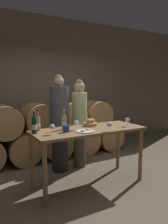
% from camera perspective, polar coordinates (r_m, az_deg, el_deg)
% --- Properties ---
extents(ground_plane, '(10.00, 10.00, 0.00)m').
position_cam_1_polar(ground_plane, '(3.77, 1.14, -18.21)').
color(ground_plane, '#726654').
extents(stone_wall_back, '(10.00, 0.12, 3.20)m').
position_cam_1_polar(stone_wall_back, '(5.36, -10.72, 6.98)').
color(stone_wall_back, '#706656').
rests_on(stone_wall_back, ground_plane).
extents(barrel_stack, '(3.43, 0.89, 1.23)m').
position_cam_1_polar(barrel_stack, '(4.94, -8.28, -4.94)').
color(barrel_stack, tan).
rests_on(barrel_stack, ground_plane).
extents(tasting_table, '(1.81, 0.73, 0.92)m').
position_cam_1_polar(tasting_table, '(3.50, 1.18, -6.28)').
color(tasting_table, olive).
rests_on(tasting_table, ground_plane).
extents(person_left, '(0.36, 0.36, 1.79)m').
position_cam_1_polar(person_left, '(4.05, -6.43, -2.90)').
color(person_left, '#232326').
rests_on(person_left, ground_plane).
extents(person_right, '(0.29, 0.29, 1.71)m').
position_cam_1_polar(person_right, '(4.23, -1.18, -2.53)').
color(person_right, '#4C4238').
rests_on(person_right, ground_plane).
extents(wine_bottle_red, '(0.07, 0.07, 0.34)m').
position_cam_1_polar(wine_bottle_red, '(3.20, -12.86, -3.44)').
color(wine_bottle_red, '#193819').
rests_on(wine_bottle_red, tasting_table).
extents(wine_bottle_white, '(0.07, 0.07, 0.32)m').
position_cam_1_polar(wine_bottle_white, '(3.42, -5.26, -2.71)').
color(wine_bottle_white, '#ADBC7F').
rests_on(wine_bottle_white, tasting_table).
extents(wine_bottle_rose, '(0.07, 0.07, 0.32)m').
position_cam_1_polar(wine_bottle_rose, '(3.38, -11.96, -2.95)').
color(wine_bottle_rose, '#BC8E93').
rests_on(wine_bottle_rose, tasting_table).
extents(blue_crock, '(0.11, 0.11, 0.10)m').
position_cam_1_polar(blue_crock, '(3.25, -4.68, -4.21)').
color(blue_crock, navy).
rests_on(blue_crock, tasting_table).
extents(bread_basket, '(0.23, 0.23, 0.12)m').
position_cam_1_polar(bread_basket, '(3.69, 1.67, -2.92)').
color(bread_basket, tan).
rests_on(bread_basket, tasting_table).
extents(cheese_plate, '(0.28, 0.28, 0.04)m').
position_cam_1_polar(cheese_plate, '(3.26, 0.42, -5.02)').
color(cheese_plate, white).
rests_on(cheese_plate, tasting_table).
extents(wine_glass_far_left, '(0.08, 0.08, 0.14)m').
position_cam_1_polar(wine_glass_far_left, '(3.11, -8.32, -3.93)').
color(wine_glass_far_left, white).
rests_on(wine_glass_far_left, tasting_table).
extents(wine_glass_left, '(0.08, 0.08, 0.14)m').
position_cam_1_polar(wine_glass_left, '(3.37, -2.06, -2.97)').
color(wine_glass_left, white).
rests_on(wine_glass_left, tasting_table).
extents(wine_glass_center, '(0.08, 0.08, 0.14)m').
position_cam_1_polar(wine_glass_center, '(3.29, 6.60, -3.30)').
color(wine_glass_center, white).
rests_on(wine_glass_center, tasting_table).
extents(wine_glass_right, '(0.08, 0.08, 0.14)m').
position_cam_1_polar(wine_glass_right, '(3.72, 11.27, -2.12)').
color(wine_glass_right, white).
rests_on(wine_glass_right, tasting_table).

